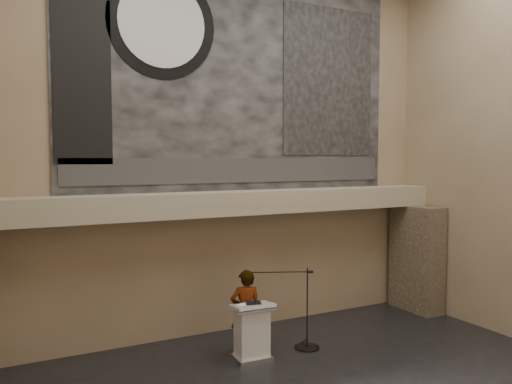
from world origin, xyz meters
TOP-DOWN VIEW (x-y plane):
  - wall_back at (0.00, 4.00)m, footprint 10.00×0.02m
  - soffit at (0.00, 3.60)m, footprint 10.00×0.80m
  - sprinkler_left at (-1.60, 3.55)m, footprint 0.04×0.04m
  - sprinkler_right at (1.90, 3.55)m, footprint 0.04×0.04m
  - banner at (0.00, 3.97)m, footprint 8.00×0.05m
  - banner_text_strip at (0.00, 3.93)m, footprint 7.76×0.02m
  - banner_clock_rim at (-1.80, 3.93)m, footprint 2.30×0.02m
  - banner_clock_face at (-1.80, 3.91)m, footprint 1.84×0.02m
  - banner_building_print at (2.40, 3.93)m, footprint 2.60×0.02m
  - banner_brick_print at (-3.40, 3.93)m, footprint 1.10×0.02m
  - stone_pier at (4.65, 3.15)m, footprint 0.60×1.40m
  - lectern at (-0.60, 2.21)m, footprint 0.80×0.59m
  - binder at (-0.57, 2.19)m, footprint 0.35×0.32m
  - papers at (-0.76, 2.17)m, footprint 0.29×0.36m
  - speaker_person at (-0.57, 2.54)m, footprint 0.70×0.55m
  - mic_stand at (0.64, 2.24)m, footprint 1.48×0.81m

SIDE VIEW (x-z plane):
  - mic_stand at x=0.64m, z-range -0.57..1.10m
  - lectern at x=-0.60m, z-range -0.02..1.12m
  - speaker_person at x=-0.57m, z-range 0.00..1.70m
  - papers at x=-0.76m, z-range 1.10..1.10m
  - binder at x=-0.57m, z-range 1.10..1.14m
  - stone_pier at x=4.65m, z-range 0.00..2.70m
  - sprinkler_left at x=-1.60m, z-range 2.64..2.70m
  - sprinkler_right at x=1.90m, z-range 2.64..2.70m
  - soffit at x=0.00m, z-range 2.70..3.20m
  - banner_text_strip at x=0.00m, z-range 3.38..3.93m
  - wall_back at x=0.00m, z-range 0.00..8.50m
  - banner_brick_print at x=-3.40m, z-range 3.80..7.00m
  - banner at x=0.00m, z-range 3.20..8.20m
  - banner_building_print at x=2.40m, z-range 4.00..7.60m
  - banner_clock_rim at x=-1.80m, z-range 5.55..7.85m
  - banner_clock_face at x=-1.80m, z-range 5.78..7.62m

